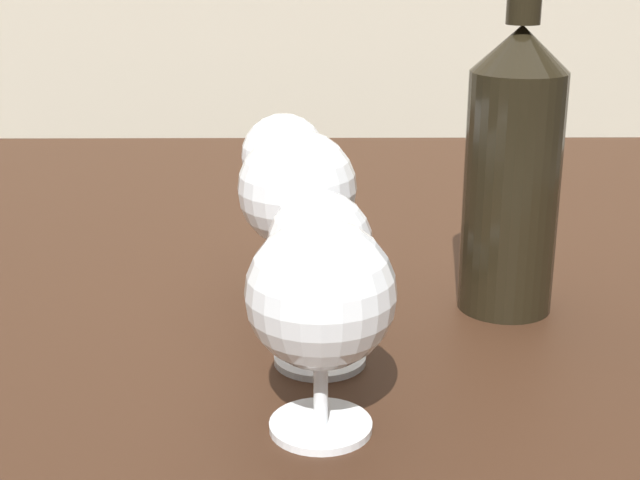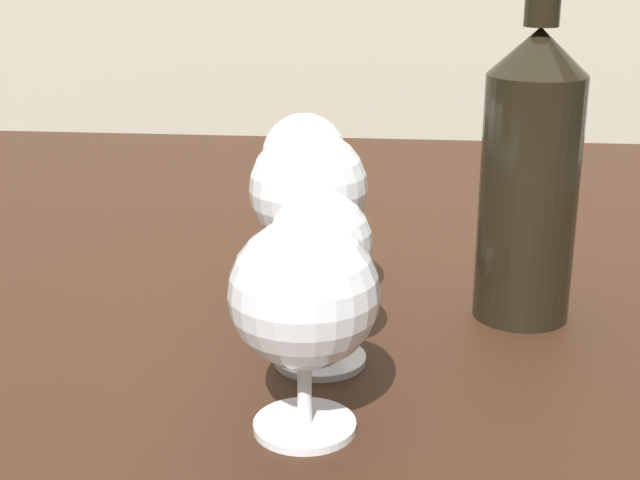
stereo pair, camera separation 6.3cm
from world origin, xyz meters
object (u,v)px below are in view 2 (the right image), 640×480
at_px(wine_glass_port, 320,251).
at_px(wine_glass_rose, 304,296).
at_px(wine_glass_cabernet, 309,193).
at_px(wine_bottle, 530,168).
at_px(wine_glass_amber, 304,161).

bearing_deg(wine_glass_port, wine_glass_rose, -90.19).
xyz_separation_m(wine_glass_rose, wine_glass_cabernet, (-0.02, 0.18, 0.01)).
bearing_deg(wine_glass_port, wine_bottle, 33.49).
xyz_separation_m(wine_glass_rose, wine_bottle, (0.15, 0.20, 0.03)).
distance_m(wine_glass_rose, wine_glass_port, 0.09).
bearing_deg(wine_glass_cabernet, wine_glass_rose, -84.63).
height_order(wine_glass_cabernet, wine_bottle, wine_bottle).
relative_size(wine_glass_rose, wine_glass_port, 1.08).
relative_size(wine_glass_rose, wine_glass_cabernet, 0.89).
distance_m(wine_glass_rose, wine_bottle, 0.25).
relative_size(wine_glass_port, wine_bottle, 0.40).
distance_m(wine_glass_port, wine_glass_cabernet, 0.08).
distance_m(wine_glass_cabernet, wine_bottle, 0.17).
height_order(wine_glass_cabernet, wine_glass_amber, wine_glass_cabernet).
xyz_separation_m(wine_glass_amber, wine_bottle, (0.18, -0.06, 0.01)).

